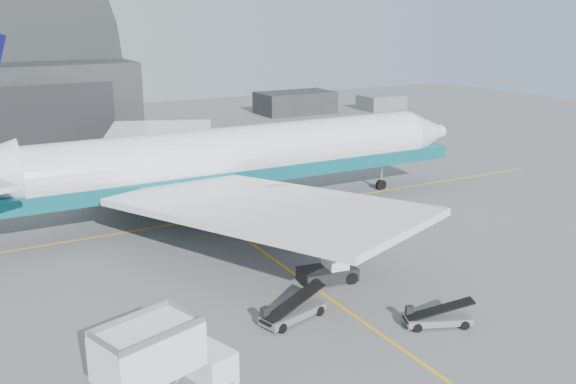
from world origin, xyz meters
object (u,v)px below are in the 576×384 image
airliner (221,159)px  catering_truck (161,371)px  belt_loader_b (437,318)px  belt_loader_a (292,312)px  pushback_tug (329,272)px

airliner → catering_truck: airliner is taller
airliner → belt_loader_b: airliner is taller
catering_truck → belt_loader_a: 11.70m
pushback_tug → belt_loader_b: bearing=-68.9°
belt_loader_a → belt_loader_b: size_ratio=1.13×
catering_truck → pushback_tug: 18.14m
catering_truck → belt_loader_b: bearing=-15.4°
pushback_tug → belt_loader_b: pushback_tug is taller
belt_loader_a → pushback_tug: bearing=22.1°
catering_truck → belt_loader_b: size_ratio=1.72×
pushback_tug → belt_loader_b: size_ratio=0.98×
catering_truck → pushback_tug: bearing=14.2°
airliner → pushback_tug: 18.48m
pushback_tug → belt_loader_a: (-5.20, -3.99, -0.13)m
catering_truck → belt_loader_a: catering_truck is taller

